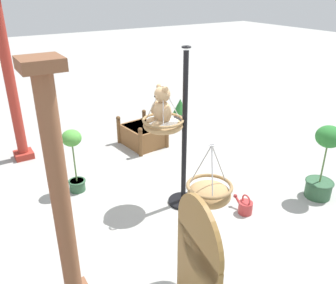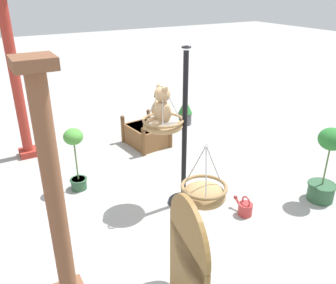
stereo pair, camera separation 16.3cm
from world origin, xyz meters
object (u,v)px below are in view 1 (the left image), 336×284
(watering_can, at_px, (245,206))
(display_sign_board, at_px, (198,264))
(hanging_basket_left_high, at_px, (209,193))
(potted_plant_small_succulent, at_px, (74,157))
(display_pole_central, at_px, (184,161))
(potted_plant_fern_front, at_px, (323,164))
(potted_plant_tall_leafy, at_px, (180,111))
(greenhouse_pillar_right, at_px, (61,203))
(wooden_planter_box, at_px, (143,135))
(teddy_bear, at_px, (161,108))
(greenhouse_pillar_left, at_px, (10,82))
(hanging_basket_with_teddy, at_px, (163,124))

(watering_can, bearing_deg, display_sign_board, 124.68)
(hanging_basket_left_high, bearing_deg, potted_plant_small_succulent, 14.01)
(display_pole_central, height_order, potted_plant_small_succulent, display_pole_central)
(display_pole_central, distance_m, hanging_basket_left_high, 1.53)
(potted_plant_fern_front, relative_size, potted_plant_tall_leafy, 1.92)
(display_pole_central, relative_size, potted_plant_tall_leafy, 3.78)
(potted_plant_small_succulent, relative_size, watering_can, 2.95)
(display_pole_central, bearing_deg, potted_plant_small_succulent, 46.94)
(potted_plant_fern_front, bearing_deg, watering_can, 77.51)
(greenhouse_pillar_right, bearing_deg, watering_can, -85.08)
(greenhouse_pillar_right, xyz_separation_m, wooden_planter_box, (3.03, -2.40, -0.98))
(teddy_bear, distance_m, potted_plant_tall_leafy, 3.46)
(teddy_bear, xyz_separation_m, potted_plant_tall_leafy, (2.55, -2.01, -1.18))
(teddy_bear, relative_size, wooden_planter_box, 0.59)
(display_pole_central, xyz_separation_m, watering_can, (-0.68, -0.60, -0.59))
(hanging_basket_left_high, xyz_separation_m, potted_plant_small_succulent, (2.49, 0.62, -0.51))
(wooden_planter_box, distance_m, watering_can, 2.82)
(greenhouse_pillar_right, bearing_deg, potted_plant_small_succulent, -19.13)
(teddy_bear, distance_m, greenhouse_pillar_left, 3.02)
(hanging_basket_with_teddy, bearing_deg, potted_plant_tall_leafy, -37.85)
(display_sign_board, bearing_deg, teddy_bear, -23.22)
(greenhouse_pillar_right, height_order, potted_plant_tall_leafy, greenhouse_pillar_right)
(display_pole_central, bearing_deg, potted_plant_fern_front, -117.34)
(hanging_basket_left_high, bearing_deg, hanging_basket_with_teddy, -13.70)
(watering_can, bearing_deg, potted_plant_fern_front, -102.49)
(potted_plant_fern_front, bearing_deg, potted_plant_tall_leafy, 1.75)
(greenhouse_pillar_left, distance_m, greenhouse_pillar_right, 3.71)
(teddy_bear, distance_m, watering_can, 1.84)
(hanging_basket_with_teddy, distance_m, watering_can, 1.66)
(hanging_basket_with_teddy, bearing_deg, potted_plant_fern_front, -117.79)
(hanging_basket_left_high, xyz_separation_m, potted_plant_fern_front, (0.38, -2.46, -0.53))
(hanging_basket_with_teddy, bearing_deg, watering_can, -134.18)
(potted_plant_fern_front, bearing_deg, hanging_basket_left_high, 98.87)
(display_sign_board, relative_size, watering_can, 4.37)
(greenhouse_pillar_left, relative_size, potted_plant_fern_front, 2.57)
(wooden_planter_box, height_order, potted_plant_small_succulent, potted_plant_small_succulent)
(hanging_basket_left_high, relative_size, display_sign_board, 0.42)
(display_sign_board, bearing_deg, hanging_basket_left_high, -44.15)
(hanging_basket_left_high, distance_m, greenhouse_pillar_right, 1.41)
(potted_plant_tall_leafy, bearing_deg, potted_plant_small_succulent, 117.55)
(potted_plant_small_succulent, height_order, watering_can, potted_plant_small_succulent)
(potted_plant_fern_front, bearing_deg, wooden_planter_box, 24.29)
(potted_plant_tall_leafy, bearing_deg, wooden_planter_box, 114.03)
(display_pole_central, xyz_separation_m, greenhouse_pillar_left, (2.80, 1.72, 0.75))
(greenhouse_pillar_left, height_order, watering_can, greenhouse_pillar_left)
(hanging_basket_with_teddy, xyz_separation_m, hanging_basket_left_high, (-1.49, 0.36, -0.16))
(display_pole_central, xyz_separation_m, teddy_bear, (0.15, 0.27, 0.80))
(greenhouse_pillar_right, relative_size, potted_plant_tall_leafy, 4.13)
(display_pole_central, relative_size, wooden_planter_box, 2.46)
(greenhouse_pillar_left, height_order, greenhouse_pillar_right, greenhouse_pillar_left)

